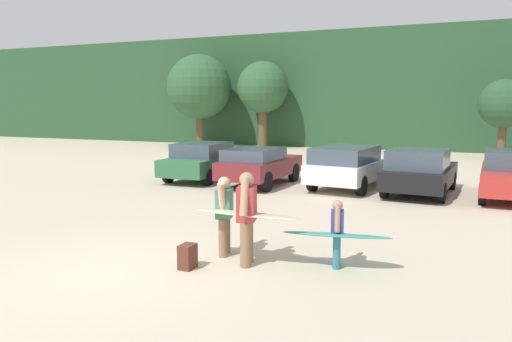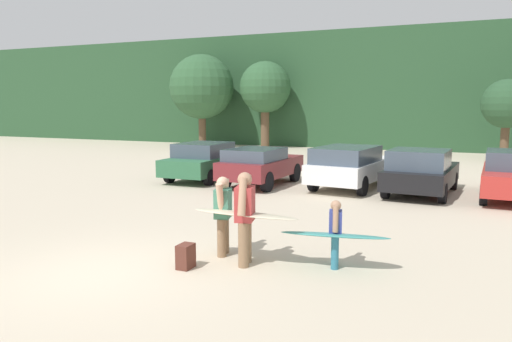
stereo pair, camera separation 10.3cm
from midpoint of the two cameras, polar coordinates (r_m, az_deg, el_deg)
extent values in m
plane|color=beige|center=(9.31, -17.47, -11.33)|extent=(120.00, 120.00, 0.00)
cube|color=#284C2D|center=(39.71, 14.80, 8.92)|extent=(108.00, 12.00, 8.01)
cylinder|color=brown|center=(35.47, -6.61, 4.69)|extent=(0.52, 0.52, 2.30)
sphere|color=#2D5633|center=(35.45, -6.69, 9.67)|extent=(4.54, 4.54, 4.54)
cylinder|color=brown|center=(34.20, 0.69, 4.95)|extent=(0.59, 0.59, 2.68)
sphere|color=#2D5633|center=(34.18, 0.70, 9.70)|extent=(3.52, 3.52, 3.52)
cylinder|color=brown|center=(29.62, 26.48, 2.99)|extent=(0.43, 0.43, 1.93)
sphere|color=#284C2D|center=(29.55, 26.72, 6.99)|extent=(2.61, 2.61, 2.61)
cube|color=#2D6642|center=(20.00, -5.92, 0.88)|extent=(1.97, 4.66, 0.64)
cube|color=#3F4C5B|center=(19.66, -6.39, 2.48)|extent=(1.78, 2.25, 0.54)
cylinder|color=black|center=(21.77, -6.01, 0.59)|extent=(0.23, 0.61, 0.60)
cylinder|color=black|center=(21.04, -1.93, 0.38)|extent=(0.23, 0.61, 0.60)
cylinder|color=black|center=(19.16, -10.29, -0.46)|extent=(0.23, 0.61, 0.60)
cylinder|color=black|center=(18.32, -5.79, -0.75)|extent=(0.23, 0.61, 0.60)
cube|color=maroon|center=(18.35, 0.36, 0.46)|extent=(2.02, 4.03, 0.63)
cube|color=#3F4C5B|center=(17.79, -0.40, 1.95)|extent=(1.79, 2.23, 0.43)
cylinder|color=black|center=(19.91, -0.19, 0.12)|extent=(0.25, 0.72, 0.71)
cylinder|color=black|center=(19.25, 4.25, -0.16)|extent=(0.25, 0.72, 0.71)
cylinder|color=black|center=(17.62, -3.89, -0.89)|extent=(0.25, 0.72, 0.71)
cylinder|color=black|center=(16.88, 1.01, -1.25)|extent=(0.25, 0.72, 0.71)
cube|color=white|center=(18.16, 10.85, 0.22)|extent=(2.47, 4.72, 0.65)
cube|color=#3F4C5B|center=(17.45, 10.15, 1.90)|extent=(2.09, 2.84, 0.54)
cylinder|color=black|center=(19.88, 9.88, -0.06)|extent=(0.30, 0.69, 0.67)
cylinder|color=black|center=(19.36, 14.71, -0.41)|extent=(0.30, 0.69, 0.67)
cylinder|color=black|center=(17.14, 6.42, -1.22)|extent=(0.30, 0.69, 0.67)
cylinder|color=black|center=(16.53, 11.95, -1.67)|extent=(0.30, 0.69, 0.67)
cube|color=black|center=(17.43, 18.36, -0.50)|extent=(2.25, 4.33, 0.61)
cube|color=#3F4C5B|center=(16.70, 18.08, 1.31)|extent=(1.92, 2.07, 0.62)
cylinder|color=black|center=(18.97, 16.44, -0.72)|extent=(0.27, 0.63, 0.62)
cylinder|color=black|center=(18.71, 21.63, -1.06)|extent=(0.27, 0.63, 0.62)
cylinder|color=black|center=(16.29, 14.52, -1.99)|extent=(0.27, 0.63, 0.62)
cylinder|color=black|center=(16.00, 20.56, -2.41)|extent=(0.27, 0.63, 0.62)
cylinder|color=black|center=(19.01, 24.81, -1.06)|extent=(0.25, 0.65, 0.64)
cylinder|color=black|center=(16.19, 24.62, -2.46)|extent=(0.25, 0.65, 0.64)
cylinder|color=#8C6B4C|center=(9.14, -1.58, -8.57)|extent=(0.20, 0.20, 0.84)
cylinder|color=#8C6B4C|center=(9.42, -1.24, -8.06)|extent=(0.20, 0.20, 0.84)
cube|color=#B23838|center=(9.10, -1.42, -3.82)|extent=(0.42, 0.49, 0.64)
sphere|color=tan|center=(9.02, -1.43, -0.98)|extent=(0.27, 0.27, 0.27)
cylinder|color=tan|center=(8.84, -1.70, -3.05)|extent=(0.22, 0.37, 0.69)
cylinder|color=tan|center=(9.30, -1.16, -2.51)|extent=(0.20, 0.27, 0.69)
cylinder|color=teal|center=(9.18, 9.01, -9.35)|extent=(0.14, 0.14, 0.60)
cylinder|color=teal|center=(9.39, 9.01, -8.97)|extent=(0.14, 0.14, 0.60)
cube|color=#333D8C|center=(9.14, 9.08, -5.96)|extent=(0.30, 0.35, 0.46)
sphere|color=tan|center=(9.07, 9.13, -3.96)|extent=(0.19, 0.19, 0.19)
cylinder|color=tan|center=(8.95, 9.10, -5.47)|extent=(0.13, 0.15, 0.49)
cylinder|color=tan|center=(9.28, 9.10, -4.99)|extent=(0.17, 0.32, 0.48)
cylinder|color=#8C6B4C|center=(9.77, -4.14, -7.76)|extent=(0.18, 0.18, 0.76)
cylinder|color=#8C6B4C|center=(10.02, -3.79, -7.36)|extent=(0.18, 0.18, 0.76)
cube|color=#3F7F66|center=(9.74, -4.00, -3.76)|extent=(0.37, 0.45, 0.58)
sphere|color=#D8AD8C|center=(9.67, -4.02, -1.37)|extent=(0.24, 0.24, 0.24)
cylinder|color=#D8AD8C|center=(9.51, -4.30, -3.11)|extent=(0.20, 0.34, 0.62)
cylinder|color=#D8AD8C|center=(9.91, -3.73, -2.66)|extent=(0.19, 0.30, 0.63)
ellipsoid|color=beige|center=(9.25, -1.46, -5.02)|extent=(2.17, 0.67, 0.13)
ellipsoid|color=teal|center=(9.12, 9.00, -7.35)|extent=(2.05, 0.89, 0.16)
cube|color=#592D23|center=(9.21, -8.27, -9.78)|extent=(0.24, 0.34, 0.45)
camera|label=1|loc=(0.05, -90.22, -0.03)|focal=34.50mm
camera|label=2|loc=(0.05, 89.78, 0.03)|focal=34.50mm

